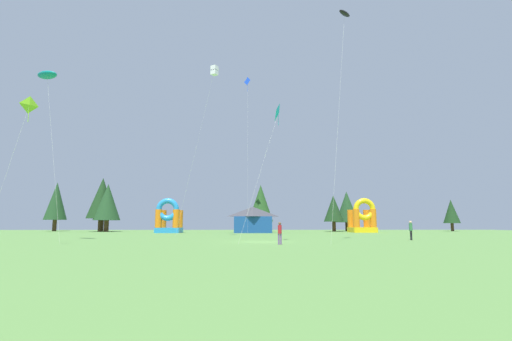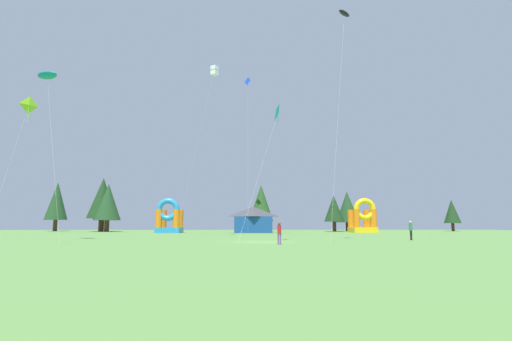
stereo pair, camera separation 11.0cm
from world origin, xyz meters
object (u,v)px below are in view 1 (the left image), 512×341
object	(u,v)px
kite_teal_parafoil	(47,75)
kite_lime_diamond	(29,107)
kite_black_parafoil	(345,14)
person_midfield	(411,229)
person_far_side	(280,231)
festival_tent	(253,220)
inflatable_red_slide	(363,220)
kite_blue_diamond	(248,83)
inflatable_yellow_castle	(169,220)
kite_white_box	(214,71)
kite_cyan_diamond	(279,114)

from	to	relation	value
kite_teal_parafoil	kite_lime_diamond	bearing A→B (deg)	-67.65
kite_black_parafoil	person_midfield	bearing A→B (deg)	32.11
person_far_side	kite_teal_parafoil	bearing A→B (deg)	171.07
kite_lime_diamond	festival_tent	world-z (taller)	kite_lime_diamond
inflatable_red_slide	kite_black_parafoil	bearing A→B (deg)	-108.53
kite_blue_diamond	person_midfield	xyz separation A→B (m)	(15.92, -27.98, -25.40)
kite_teal_parafoil	inflatable_yellow_castle	xyz separation A→B (m)	(5.85, 30.45, -13.50)
kite_teal_parafoil	kite_white_box	bearing A→B (deg)	35.63
person_far_side	kite_lime_diamond	bearing A→B (deg)	-165.83
kite_white_box	kite_lime_diamond	xyz separation A→B (m)	(-11.55, -18.99, -10.73)
kite_blue_diamond	kite_lime_diamond	bearing A→B (deg)	-112.42
inflatable_red_slide	festival_tent	bearing A→B (deg)	-173.23
person_midfield	person_far_side	bearing A→B (deg)	-16.82
inflatable_yellow_castle	festival_tent	xyz separation A→B (m)	(14.33, -0.51, 0.07)
kite_black_parafoil	kite_lime_diamond	world-z (taller)	kite_black_parafoil
kite_black_parafoil	kite_lime_diamond	xyz separation A→B (m)	(-24.73, -6.04, -11.04)
kite_black_parafoil	inflatable_red_slide	size ratio (longest dim) A/B	3.59
kite_black_parafoil	kite_cyan_diamond	size ratio (longest dim) A/B	1.77
person_far_side	person_midfield	bearing A→B (deg)	32.96
kite_blue_diamond	kite_teal_parafoil	distance (m)	37.42
kite_blue_diamond	kite_white_box	size ratio (longest dim) A/B	1.28
festival_tent	kite_white_box	bearing A→B (deg)	-105.22
inflatable_yellow_castle	festival_tent	distance (m)	14.34
kite_white_box	kite_blue_diamond	bearing A→B (deg)	77.50
kite_black_parafoil	person_midfield	size ratio (longest dim) A/B	11.47
kite_lime_diamond	inflatable_yellow_castle	distance (m)	39.58
kite_white_box	festival_tent	distance (m)	27.16
kite_blue_diamond	kite_cyan_diamond	size ratio (longest dim) A/B	2.25
kite_lime_diamond	inflatable_red_slide	xyz separation A→B (m)	(36.29, 40.52, -7.76)
kite_black_parafoil	kite_cyan_diamond	bearing A→B (deg)	174.44
kite_white_box	person_far_side	size ratio (longest dim) A/B	12.29
kite_teal_parafoil	kite_black_parafoil	size ratio (longest dim) A/B	0.76
kite_blue_diamond	festival_tent	world-z (taller)	kite_blue_diamond
inflatable_red_slide	person_far_side	bearing A→B (deg)	-115.76
kite_lime_diamond	kite_teal_parafoil	bearing A→B (deg)	112.35
kite_cyan_diamond	person_far_side	size ratio (longest dim) A/B	7.01
kite_teal_parafoil	person_far_side	world-z (taller)	kite_teal_parafoil
kite_blue_diamond	inflatable_red_slide	distance (m)	31.84
kite_cyan_diamond	person_midfield	xyz separation A→B (m)	(13.21, 3.83, -10.37)
kite_blue_diamond	kite_white_box	world-z (taller)	kite_blue_diamond
inflatable_yellow_castle	kite_teal_parafoil	bearing A→B (deg)	-100.87
festival_tent	inflatable_red_slide	bearing A→B (deg)	6.77
person_midfield	inflatable_yellow_castle	xyz separation A→B (m)	(-29.34, 28.25, 1.01)
kite_lime_diamond	inflatable_yellow_castle	bearing A→B (deg)	86.39
kite_lime_diamond	festival_tent	size ratio (longest dim) A/B	1.66
person_midfield	kite_cyan_diamond	bearing A→B (deg)	-29.14
kite_cyan_diamond	kite_lime_diamond	bearing A→B (deg)	-160.33
kite_black_parafoil	inflatable_red_slide	world-z (taller)	kite_black_parafoil
kite_white_box	inflatable_red_slide	bearing A→B (deg)	41.04
kite_blue_diamond	kite_teal_parafoil	size ratio (longest dim) A/B	1.69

